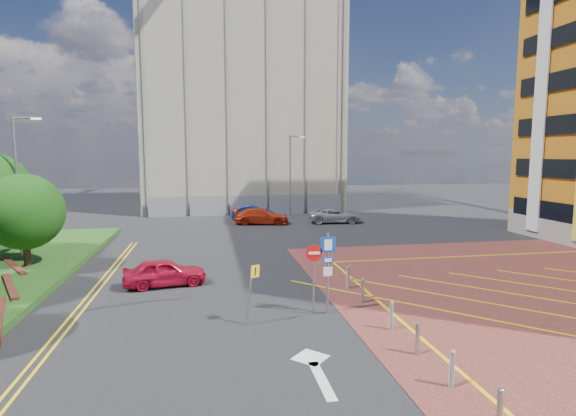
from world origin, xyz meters
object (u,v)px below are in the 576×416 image
object	(u,v)px
lamp_left_far	(19,182)
car_blue_back	(252,213)
car_silver_back	(335,216)
tree_c	(24,212)
car_red_left	(165,272)
sign_cluster	(323,265)
warning_sign	(251,287)
lamp_back	(291,173)
car_red_back	(261,216)

from	to	relation	value
lamp_left_far	car_blue_back	bearing A→B (deg)	45.29
car_blue_back	car_silver_back	size ratio (longest dim) A/B	0.87
tree_c	car_blue_back	xyz separation A→B (m)	(13.63, 16.69, -2.52)
tree_c	car_red_left	world-z (taller)	tree_c
tree_c	lamp_left_far	xyz separation A→B (m)	(-0.92, 2.00, 1.47)
tree_c	sign_cluster	size ratio (longest dim) A/B	1.53
sign_cluster	warning_sign	size ratio (longest dim) A/B	1.42
car_red_left	warning_sign	bearing A→B (deg)	-157.15
sign_cluster	car_blue_back	bearing A→B (deg)	90.38
tree_c	car_silver_back	xyz separation A→B (m)	(20.79, 13.49, -2.54)
car_red_left	lamp_back	bearing A→B (deg)	-34.31
lamp_left_far	sign_cluster	bearing A→B (deg)	-36.82
car_red_back	tree_c	bearing A→B (deg)	144.93
warning_sign	car_red_left	xyz separation A→B (m)	(-3.56, 5.62, -0.78)
lamp_left_far	warning_sign	size ratio (longest dim) A/B	3.56
car_blue_back	car_silver_back	bearing A→B (deg)	-113.10
sign_cluster	car_red_left	world-z (taller)	sign_cluster
car_blue_back	car_red_back	distance (m)	2.84
lamp_left_far	sign_cluster	size ratio (longest dim) A/B	2.50
lamp_left_far	sign_cluster	world-z (taller)	lamp_left_far
sign_cluster	car_blue_back	xyz separation A→B (m)	(-0.17, 25.71, -1.28)
tree_c	car_red_back	world-z (taller)	tree_c
lamp_back	car_silver_back	bearing A→B (deg)	-54.56
lamp_left_far	car_red_left	xyz separation A→B (m)	(8.34, -6.00, -4.01)
warning_sign	car_red_back	size ratio (longest dim) A/B	0.46
car_red_left	car_red_back	size ratio (longest dim) A/B	0.79
lamp_back	car_silver_back	distance (m)	6.66
lamp_left_far	warning_sign	distance (m)	16.95
tree_c	lamp_back	size ratio (longest dim) A/B	0.61
car_blue_back	lamp_left_far	bearing A→B (deg)	136.28
car_red_left	car_blue_back	size ratio (longest dim) A/B	0.93
car_silver_back	warning_sign	bearing A→B (deg)	161.90
car_silver_back	car_red_back	bearing A→B (deg)	91.36
lamp_left_far	lamp_back	size ratio (longest dim) A/B	1.00
sign_cluster	car_red_left	bearing A→B (deg)	141.80
car_red_back	sign_cluster	bearing A→B (deg)	-170.44
car_silver_back	lamp_left_far	bearing A→B (deg)	122.78
lamp_left_far	car_blue_back	xyz separation A→B (m)	(14.55, 14.69, -3.98)
lamp_back	car_red_back	size ratio (longest dim) A/B	1.65
tree_c	car_red_left	bearing A→B (deg)	-28.32
tree_c	lamp_back	bearing A→B (deg)	45.68
sign_cluster	car_red_back	xyz separation A→B (m)	(0.34, 22.92, -1.25)
car_red_back	car_blue_back	bearing A→B (deg)	20.68
warning_sign	car_blue_back	distance (m)	26.46
car_blue_back	car_silver_back	xyz separation A→B (m)	(7.16, -3.20, -0.02)
car_red_back	car_silver_back	bearing A→B (deg)	-83.12
sign_cluster	car_silver_back	bearing A→B (deg)	72.74
lamp_back	sign_cluster	world-z (taller)	lamp_back
warning_sign	car_blue_back	world-z (taller)	warning_sign
lamp_back	car_red_back	bearing A→B (deg)	-130.06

